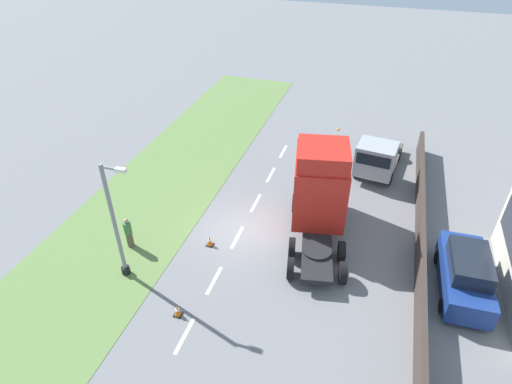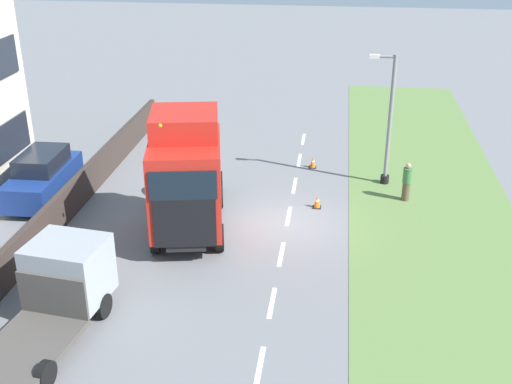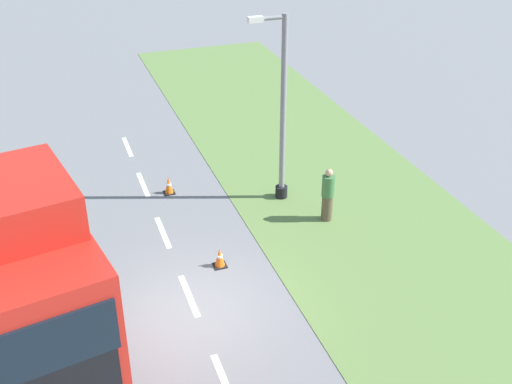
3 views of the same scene
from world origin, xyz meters
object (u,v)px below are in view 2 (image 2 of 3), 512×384
Objects in this scene: flatbed_truck at (62,284)px; parked_car at (43,177)px; traffic_cone_lead at (313,162)px; traffic_cone_trailing at (317,202)px; lamp_post at (388,129)px; lorry_cab at (186,178)px; pedestrian at (407,182)px.

parked_car is (4.53, -8.58, -0.30)m from flatbed_truck.
traffic_cone_lead is 4.54m from traffic_cone_trailing.
parked_car is at bearing 24.00° from traffic_cone_lead.
lamp_post is at bearing -168.13° from parked_car.
lorry_cab is 1.23× the size of lamp_post.
pedestrian reaches higher than traffic_cone_trailing.
flatbed_truck is at bearing 49.69° from lamp_post.
lamp_post is at bearing -151.97° from lorry_cab.
flatbed_truck is 11.87m from traffic_cone_trailing.
lorry_cab is 6.26m from traffic_cone_trailing.
parked_car is at bearing -31.24° from lorry_cab.
lorry_cab is 1.27× the size of flatbed_truck.
lorry_cab is 10.02m from lamp_post.
lorry_cab is at bearing 60.25° from traffic_cone_lead.
parked_car is 11.99m from traffic_cone_trailing.
traffic_cone_trailing is at bearing 95.24° from traffic_cone_lead.
parked_car is 0.80× the size of lamp_post.
parked_car is 8.29× the size of traffic_cone_trailing.
pedestrian is 5.38m from traffic_cone_lead.
flatbed_truck reaches higher than traffic_cone_lead.
traffic_cone_lead is at bearing -130.57° from lorry_cab.
pedestrian reaches higher than traffic_cone_lead.
pedestrian is at bearing -175.12° from parked_car.
parked_car is at bearing 125.03° from flatbed_truck.
lorry_cab reaches higher than traffic_cone_lead.
traffic_cone_trailing is at bearing 18.24° from pedestrian.
lorry_cab reaches higher than flatbed_truck.
lamp_post is (-7.80, -6.28, 0.18)m from lorry_cab.
lamp_post reaches higher than lorry_cab.
lamp_post reaches higher than traffic_cone_trailing.
lorry_cab is 7.71m from parked_car.
lorry_cab is at bearing 157.70° from parked_car.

